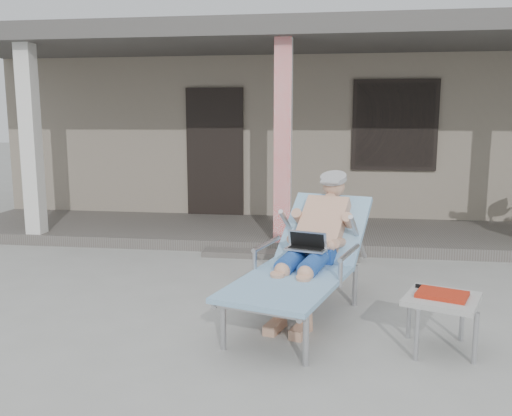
# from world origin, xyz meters

# --- Properties ---
(ground) EXTENTS (60.00, 60.00, 0.00)m
(ground) POSITION_xyz_m (0.00, 0.00, 0.00)
(ground) COLOR #9E9E99
(ground) RESTS_ON ground
(house) EXTENTS (10.40, 5.40, 3.30)m
(house) POSITION_xyz_m (0.00, 6.50, 1.67)
(house) COLOR gray
(house) RESTS_ON ground
(porch_deck) EXTENTS (10.00, 2.00, 0.15)m
(porch_deck) POSITION_xyz_m (0.00, 3.00, 0.07)
(porch_deck) COLOR #605B56
(porch_deck) RESTS_ON ground
(porch_overhang) EXTENTS (10.00, 2.30, 2.85)m
(porch_overhang) POSITION_xyz_m (0.00, 2.95, 2.79)
(porch_overhang) COLOR silver
(porch_overhang) RESTS_ON porch_deck
(porch_step) EXTENTS (2.00, 0.30, 0.07)m
(porch_step) POSITION_xyz_m (0.00, 1.85, 0.04)
(porch_step) COLOR #605B56
(porch_step) RESTS_ON ground
(lounger) EXTENTS (1.31, 2.13, 1.34)m
(lounger) POSITION_xyz_m (0.45, -0.11, 0.83)
(lounger) COLOR #B7B7BC
(lounger) RESTS_ON ground
(side_table) EXTENTS (0.67, 0.67, 0.47)m
(side_table) POSITION_xyz_m (1.49, -0.76, 0.39)
(side_table) COLOR #A9A9A5
(side_table) RESTS_ON ground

